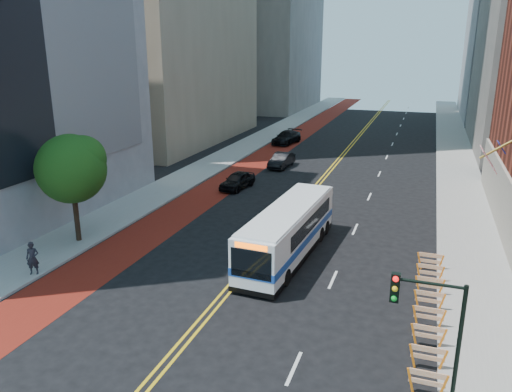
{
  "coord_description": "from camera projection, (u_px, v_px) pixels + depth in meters",
  "views": [
    {
      "loc": [
        8.78,
        -17.97,
        11.87
      ],
      "look_at": [
        -0.2,
        8.0,
        3.56
      ],
      "focal_mm": 35.0,
      "sensor_mm": 36.0,
      "label": 1
    }
  ],
  "objects": [
    {
      "name": "ground",
      "position": [
        202.0,
        321.0,
        22.44
      ],
      "size": [
        160.0,
        160.0,
        0.0
      ],
      "primitive_type": "plane",
      "color": "black",
      "rests_on": "ground"
    },
    {
      "name": "construction_barriers",
      "position": [
        429.0,
        306.0,
        22.34
      ],
      "size": [
        1.42,
        10.91,
        1.0
      ],
      "color": "orange",
      "rests_on": "ground"
    },
    {
      "name": "lane_dashes",
      "position": [
        387.0,
        157.0,
        55.31
      ],
      "size": [
        0.14,
        98.2,
        0.01
      ],
      "color": "silver",
      "rests_on": "ground"
    },
    {
      "name": "traffic_signal",
      "position": [
        430.0,
        324.0,
        15.24
      ],
      "size": [
        2.21,
        0.34,
        5.07
      ],
      "color": "black",
      "rests_on": "sidewalk_right"
    },
    {
      "name": "sidewalk_left",
      "position": [
        219.0,
        161.0,
        53.31
      ],
      "size": [
        4.0,
        140.0,
        0.15
      ],
      "primitive_type": "cube",
      "color": "gray",
      "rests_on": "ground"
    },
    {
      "name": "car_c",
      "position": [
        287.0,
        137.0,
        62.64
      ],
      "size": [
        3.02,
        5.71,
        1.58
      ],
      "primitive_type": "imported",
      "rotation": [
        0.0,
        0.0,
        -0.15
      ],
      "color": "black",
      "rests_on": "ground"
    },
    {
      "name": "car_a",
      "position": [
        237.0,
        180.0,
        42.98
      ],
      "size": [
        2.25,
        4.4,
        1.43
      ],
      "primitive_type": "imported",
      "rotation": [
        0.0,
        0.0,
        -0.14
      ],
      "color": "black",
      "rests_on": "ground"
    },
    {
      "name": "street_tree",
      "position": [
        72.0,
        166.0,
        30.0
      ],
      "size": [
        4.2,
        4.2,
        6.7
      ],
      "color": "black",
      "rests_on": "sidewalk_left"
    },
    {
      "name": "transit_bus",
      "position": [
        289.0,
        231.0,
        28.89
      ],
      "size": [
        3.07,
        11.2,
        3.04
      ],
      "rotation": [
        0.0,
        0.0,
        -0.06
      ],
      "color": "white",
      "rests_on": "ground"
    },
    {
      "name": "pedestrian",
      "position": [
        33.0,
        258.0,
        26.45
      ],
      "size": [
        0.78,
        0.68,
        1.8
      ],
      "primitive_type": "imported",
      "rotation": [
        0.0,
        0.0,
        0.46
      ],
      "color": "black",
      "rests_on": "sidewalk_left"
    },
    {
      "name": "sidewalk_right",
      "position": [
        459.0,
        179.0,
        45.8
      ],
      "size": [
        4.0,
        140.0,
        0.15
      ],
      "primitive_type": "cube",
      "color": "gray",
      "rests_on": "ground"
    },
    {
      "name": "center_line_outer",
      "position": [
        332.0,
        170.0,
        49.52
      ],
      "size": [
        0.14,
        140.0,
        0.01
      ],
      "primitive_type": "cube",
      "color": "gold",
      "rests_on": "ground"
    },
    {
      "name": "bus_lane_paint",
      "position": [
        253.0,
        164.0,
        52.11
      ],
      "size": [
        3.6,
        140.0,
        0.01
      ],
      "primitive_type": "cube",
      "color": "maroon",
      "rests_on": "ground"
    },
    {
      "name": "center_line_inner",
      "position": [
        328.0,
        170.0,
        49.63
      ],
      "size": [
        0.14,
        140.0,
        0.01
      ],
      "primitive_type": "cube",
      "color": "gold",
      "rests_on": "ground"
    },
    {
      "name": "car_b",
      "position": [
        282.0,
        160.0,
        50.47
      ],
      "size": [
        1.8,
        4.5,
        1.45
      ],
      "primitive_type": "imported",
      "rotation": [
        0.0,
        0.0,
        -0.06
      ],
      "color": "black",
      "rests_on": "ground"
    }
  ]
}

